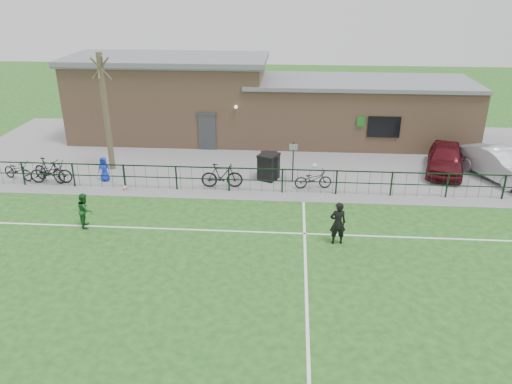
# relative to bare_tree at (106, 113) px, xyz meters

# --- Properties ---
(ground) EXTENTS (90.00, 90.00, 0.00)m
(ground) POSITION_rel_bare_tree_xyz_m (8.00, -10.50, -3.00)
(ground) COLOR #1C4E17
(ground) RESTS_ON ground
(paving_strip) EXTENTS (34.00, 13.00, 0.02)m
(paving_strip) POSITION_rel_bare_tree_xyz_m (8.00, 3.00, -2.99)
(paving_strip) COLOR slate
(paving_strip) RESTS_ON ground
(pitch_line_touch) EXTENTS (28.00, 0.10, 0.01)m
(pitch_line_touch) POSITION_rel_bare_tree_xyz_m (8.00, -2.70, -3.00)
(pitch_line_touch) COLOR white
(pitch_line_touch) RESTS_ON ground
(pitch_line_mid) EXTENTS (28.00, 0.10, 0.01)m
(pitch_line_mid) POSITION_rel_bare_tree_xyz_m (8.00, -6.50, -3.00)
(pitch_line_mid) COLOR white
(pitch_line_mid) RESTS_ON ground
(pitch_line_perp) EXTENTS (0.10, 16.00, 0.01)m
(pitch_line_perp) POSITION_rel_bare_tree_xyz_m (10.00, -10.50, -3.00)
(pitch_line_perp) COLOR white
(pitch_line_perp) RESTS_ON ground
(perimeter_fence) EXTENTS (28.00, 0.10, 1.20)m
(perimeter_fence) POSITION_rel_bare_tree_xyz_m (8.00, -2.50, -2.40)
(perimeter_fence) COLOR black
(perimeter_fence) RESTS_ON ground
(bare_tree) EXTENTS (0.30, 0.30, 6.00)m
(bare_tree) POSITION_rel_bare_tree_xyz_m (0.00, 0.00, 0.00)
(bare_tree) COLOR #4D402F
(bare_tree) RESTS_ON ground
(wheelie_bin_left) EXTENTS (0.86, 0.96, 1.19)m
(wheelie_bin_left) POSITION_rel_bare_tree_xyz_m (8.30, -0.72, -2.38)
(wheelie_bin_left) COLOR black
(wheelie_bin_left) RESTS_ON paving_strip
(wheelie_bin_right) EXTENTS (1.12, 1.18, 1.23)m
(wheelie_bin_right) POSITION_rel_bare_tree_xyz_m (8.28, -0.87, -2.36)
(wheelie_bin_right) COLOR black
(wheelie_bin_right) RESTS_ON paving_strip
(sign_post) EXTENTS (0.08, 0.08, 2.00)m
(sign_post) POSITION_rel_bare_tree_xyz_m (9.48, -1.01, -1.98)
(sign_post) COLOR black
(sign_post) RESTS_ON paving_strip
(car_maroon) EXTENTS (2.89, 4.67, 1.48)m
(car_maroon) POSITION_rel_bare_tree_xyz_m (17.29, 0.81, -2.24)
(car_maroon) COLOR #480C13
(car_maroon) RESTS_ON paving_strip
(car_silver) EXTENTS (3.41, 5.03, 1.57)m
(car_silver) POSITION_rel_bare_tree_xyz_m (19.72, -0.01, -2.20)
(car_silver) COLOR #AEB1B6
(car_silver) RESTS_ON paving_strip
(bicycle_a) EXTENTS (1.93, 1.22, 0.96)m
(bicycle_a) POSITION_rel_bare_tree_xyz_m (-4.13, -1.84, -2.50)
(bicycle_a) COLOR black
(bicycle_a) RESTS_ON paving_strip
(bicycle_b) EXTENTS (2.08, 1.29, 1.21)m
(bicycle_b) POSITION_rel_bare_tree_xyz_m (-2.42, -2.02, -2.38)
(bicycle_b) COLOR black
(bicycle_b) RESTS_ON paving_strip
(bicycle_c) EXTENTS (2.10, 0.85, 1.08)m
(bicycle_c) POSITION_rel_bare_tree_xyz_m (-2.28, -2.15, -2.44)
(bicycle_c) COLOR black
(bicycle_c) RESTS_ON paving_strip
(bicycle_d) EXTENTS (2.03, 0.71, 1.20)m
(bicycle_d) POSITION_rel_bare_tree_xyz_m (6.11, -2.09, -2.38)
(bicycle_d) COLOR black
(bicycle_d) RESTS_ON paving_strip
(bicycle_e) EXTENTS (1.84, 0.87, 0.93)m
(bicycle_e) POSITION_rel_bare_tree_xyz_m (10.45, -1.88, -2.52)
(bicycle_e) COLOR black
(bicycle_e) RESTS_ON paving_strip
(spectator_child) EXTENTS (0.60, 0.39, 1.23)m
(spectator_child) POSITION_rel_bare_tree_xyz_m (0.21, -1.69, -2.36)
(spectator_child) COLOR #1530CD
(spectator_child) RESTS_ON paving_strip
(goalkeeper_kick) EXTENTS (1.24, 3.78, 1.95)m
(goalkeeper_kick) POSITION_rel_bare_tree_xyz_m (11.18, -7.08, -2.12)
(goalkeeper_kick) COLOR black
(goalkeeper_kick) RESTS_ON ground
(outfield_player) EXTENTS (0.72, 0.82, 1.43)m
(outfield_player) POSITION_rel_bare_tree_xyz_m (1.18, -6.48, -2.29)
(outfield_player) COLOR #17521F
(outfield_player) RESTS_ON ground
(ball_ground) EXTENTS (0.21, 0.21, 0.21)m
(ball_ground) POSITION_rel_bare_tree_xyz_m (1.52, -2.71, -2.89)
(ball_ground) COLOR silver
(ball_ground) RESTS_ON ground
(clubhouse) EXTENTS (24.25, 5.40, 4.96)m
(clubhouse) POSITION_rel_bare_tree_xyz_m (7.12, 6.00, -0.78)
(clubhouse) COLOR #A2795A
(clubhouse) RESTS_ON ground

